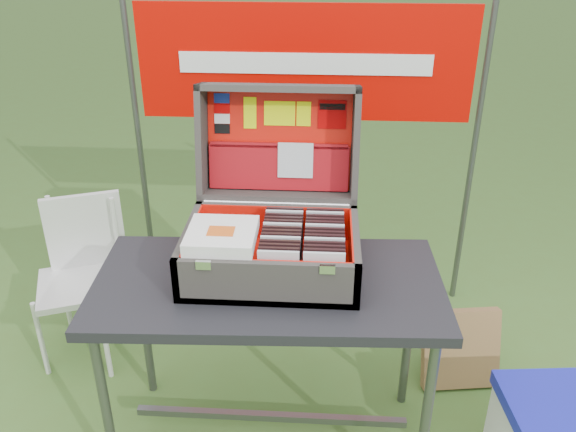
# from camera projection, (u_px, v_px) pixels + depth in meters

# --- Properties ---
(table) EXTENTS (1.27, 0.67, 0.78)m
(table) POSITION_uv_depth(u_px,v_px,m) (270.00, 365.00, 2.35)
(table) COLOR black
(table) RESTS_ON ground
(table_top) EXTENTS (1.27, 0.67, 0.04)m
(table_top) POSITION_uv_depth(u_px,v_px,m) (268.00, 285.00, 2.18)
(table_top) COLOR black
(table_top) RESTS_ON ground
(table_leg_fl) EXTENTS (0.04, 0.04, 0.74)m
(table_leg_fl) POSITION_uv_depth(u_px,v_px,m) (106.00, 410.00, 2.17)
(table_leg_fl) COLOR #59595B
(table_leg_fl) RESTS_ON ground
(table_leg_fr) EXTENTS (0.04, 0.04, 0.74)m
(table_leg_fr) POSITION_uv_depth(u_px,v_px,m) (425.00, 426.00, 2.11)
(table_leg_fr) COLOR #59595B
(table_leg_fr) RESTS_ON ground
(table_leg_bl) EXTENTS (0.04, 0.04, 0.74)m
(table_leg_bl) POSITION_uv_depth(u_px,v_px,m) (145.00, 324.00, 2.62)
(table_leg_bl) COLOR #59595B
(table_leg_bl) RESTS_ON ground
(table_leg_br) EXTENTS (0.04, 0.04, 0.74)m
(table_leg_br) POSITION_uv_depth(u_px,v_px,m) (409.00, 334.00, 2.55)
(table_leg_br) COLOR #59595B
(table_leg_br) RESTS_ON ground
(table_brace) EXTENTS (1.10, 0.03, 0.03)m
(table_brace) POSITION_uv_depth(u_px,v_px,m) (271.00, 416.00, 2.48)
(table_brace) COLOR #59595B
(table_brace) RESTS_ON ground
(suitcase) EXTENTS (0.62, 0.61, 0.59)m
(suitcase) POSITION_uv_depth(u_px,v_px,m) (272.00, 192.00, 2.15)
(suitcase) COLOR #46413C
(suitcase) RESTS_ON table
(suitcase_base_bottom) EXTENTS (0.62, 0.45, 0.02)m
(suitcase_base_bottom) POSITION_uv_depth(u_px,v_px,m) (272.00, 268.00, 2.22)
(suitcase_base_bottom) COLOR #46413C
(suitcase_base_bottom) RESTS_ON table_top
(suitcase_base_wall_front) EXTENTS (0.62, 0.02, 0.17)m
(suitcase_base_wall_front) POSITION_uv_depth(u_px,v_px,m) (266.00, 284.00, 2.00)
(suitcase_base_wall_front) COLOR #46413C
(suitcase_base_wall_front) RESTS_ON table_top
(suitcase_base_wall_back) EXTENTS (0.62, 0.02, 0.17)m
(suitcase_base_wall_back) POSITION_uv_depth(u_px,v_px,m) (276.00, 224.00, 2.38)
(suitcase_base_wall_back) COLOR #46413C
(suitcase_base_wall_back) RESTS_ON table_top
(suitcase_base_wall_left) EXTENTS (0.02, 0.45, 0.17)m
(suitcase_base_wall_left) POSITION_uv_depth(u_px,v_px,m) (189.00, 249.00, 2.21)
(suitcase_base_wall_left) COLOR #46413C
(suitcase_base_wall_left) RESTS_ON table_top
(suitcase_base_wall_right) EXTENTS (0.02, 0.45, 0.17)m
(suitcase_base_wall_right) POSITION_uv_depth(u_px,v_px,m) (355.00, 254.00, 2.17)
(suitcase_base_wall_right) COLOR #46413C
(suitcase_base_wall_right) RESTS_ON table_top
(suitcase_liner_floor) EXTENTS (0.57, 0.40, 0.01)m
(suitcase_liner_floor) POSITION_uv_depth(u_px,v_px,m) (272.00, 265.00, 2.22)
(suitcase_liner_floor) COLOR #F01200
(suitcase_liner_floor) RESTS_ON suitcase_base_bottom
(suitcase_latch_left) EXTENTS (0.05, 0.01, 0.03)m
(suitcase_latch_left) POSITION_uv_depth(u_px,v_px,m) (203.00, 265.00, 1.97)
(suitcase_latch_left) COLOR silver
(suitcase_latch_left) RESTS_ON suitcase_base_wall_front
(suitcase_latch_right) EXTENTS (0.05, 0.01, 0.03)m
(suitcase_latch_right) POSITION_uv_depth(u_px,v_px,m) (327.00, 269.00, 1.95)
(suitcase_latch_right) COLOR silver
(suitcase_latch_right) RESTS_ON suitcase_base_wall_front
(suitcase_hinge) EXTENTS (0.56, 0.02, 0.02)m
(suitcase_hinge) POSITION_uv_depth(u_px,v_px,m) (276.00, 203.00, 2.35)
(suitcase_hinge) COLOR silver
(suitcase_hinge) RESTS_ON suitcase_base_wall_back
(suitcase_lid_back) EXTENTS (0.62, 0.12, 0.44)m
(suitcase_lid_back) POSITION_uv_depth(u_px,v_px,m) (280.00, 140.00, 2.44)
(suitcase_lid_back) COLOR #46413C
(suitcase_lid_back) RESTS_ON suitcase_base_wall_back
(suitcase_lid_rim_far) EXTENTS (0.62, 0.17, 0.06)m
(suitcase_lid_rim_far) POSITION_uv_depth(u_px,v_px,m) (279.00, 88.00, 2.31)
(suitcase_lid_rim_far) COLOR #46413C
(suitcase_lid_rim_far) RESTS_ON suitcase_lid_back
(suitcase_lid_rim_near) EXTENTS (0.62, 0.17, 0.06)m
(suitcase_lid_rim_near) POSITION_uv_depth(u_px,v_px,m) (278.00, 195.00, 2.43)
(suitcase_lid_rim_near) COLOR #46413C
(suitcase_lid_rim_near) RESTS_ON suitcase_lid_back
(suitcase_lid_rim_left) EXTENTS (0.02, 0.26, 0.47)m
(suitcase_lid_rim_left) POSITION_uv_depth(u_px,v_px,m) (202.00, 141.00, 2.39)
(suitcase_lid_rim_left) COLOR #46413C
(suitcase_lid_rim_left) RESTS_ON suitcase_lid_back
(suitcase_lid_rim_right) EXTENTS (0.02, 0.26, 0.47)m
(suitcase_lid_rim_right) POSITION_uv_depth(u_px,v_px,m) (356.00, 145.00, 2.35)
(suitcase_lid_rim_right) COLOR #46413C
(suitcase_lid_rim_right) RESTS_ON suitcase_lid_back
(suitcase_lid_liner) EXTENTS (0.57, 0.09, 0.39)m
(suitcase_lid_liner) POSITION_uv_depth(u_px,v_px,m) (279.00, 141.00, 2.42)
(suitcase_lid_liner) COLOR #F01200
(suitcase_lid_liner) RESTS_ON suitcase_lid_back
(suitcase_liner_wall_front) EXTENTS (0.57, 0.01, 0.14)m
(suitcase_liner_wall_front) POSITION_uv_depth(u_px,v_px,m) (266.00, 278.00, 2.01)
(suitcase_liner_wall_front) COLOR #F01200
(suitcase_liner_wall_front) RESTS_ON suitcase_base_bottom
(suitcase_liner_wall_back) EXTENTS (0.57, 0.01, 0.14)m
(suitcase_liner_wall_back) POSITION_uv_depth(u_px,v_px,m) (276.00, 223.00, 2.36)
(suitcase_liner_wall_back) COLOR #F01200
(suitcase_liner_wall_back) RESTS_ON suitcase_base_bottom
(suitcase_liner_wall_left) EXTENTS (0.01, 0.40, 0.14)m
(suitcase_liner_wall_left) POSITION_uv_depth(u_px,v_px,m) (193.00, 246.00, 2.20)
(suitcase_liner_wall_left) COLOR #F01200
(suitcase_liner_wall_left) RESTS_ON suitcase_base_bottom
(suitcase_liner_wall_right) EXTENTS (0.01, 0.40, 0.14)m
(suitcase_liner_wall_right) POSITION_uv_depth(u_px,v_px,m) (351.00, 251.00, 2.17)
(suitcase_liner_wall_right) COLOR #F01200
(suitcase_liner_wall_right) RESTS_ON suitcase_base_bottom
(suitcase_lid_pocket) EXTENTS (0.55, 0.07, 0.18)m
(suitcase_lid_pocket) POSITION_uv_depth(u_px,v_px,m) (279.00, 167.00, 2.43)
(suitcase_lid_pocket) COLOR #9F0E15
(suitcase_lid_pocket) RESTS_ON suitcase_lid_liner
(suitcase_pocket_edge) EXTENTS (0.54, 0.02, 0.02)m
(suitcase_pocket_edge) POSITION_uv_depth(u_px,v_px,m) (279.00, 145.00, 2.40)
(suitcase_pocket_edge) COLOR #9F0E15
(suitcase_pocket_edge) RESTS_ON suitcase_lid_pocket
(suitcase_pocket_cd) EXTENTS (0.14, 0.04, 0.14)m
(suitcase_pocket_cd) POSITION_uv_depth(u_px,v_px,m) (295.00, 160.00, 2.40)
(suitcase_pocket_cd) COLOR silver
(suitcase_pocket_cd) RESTS_ON suitcase_lid_pocket
(lid_sticker_cc_a) EXTENTS (0.06, 0.01, 0.04)m
(lid_sticker_cc_a) POSITION_uv_depth(u_px,v_px,m) (222.00, 98.00, 2.39)
(lid_sticker_cc_a) COLOR #1933B2
(lid_sticker_cc_a) RESTS_ON suitcase_lid_liner
(lid_sticker_cc_b) EXTENTS (0.06, 0.01, 0.04)m
(lid_sticker_cc_b) POSITION_uv_depth(u_px,v_px,m) (222.00, 108.00, 2.40)
(lid_sticker_cc_b) COLOR #B20000
(lid_sticker_cc_b) RESTS_ON suitcase_lid_liner
(lid_sticker_cc_c) EXTENTS (0.06, 0.01, 0.04)m
(lid_sticker_cc_c) POSITION_uv_depth(u_px,v_px,m) (222.00, 119.00, 2.41)
(lid_sticker_cc_c) COLOR white
(lid_sticker_cc_c) RESTS_ON suitcase_lid_liner
(lid_sticker_cc_d) EXTENTS (0.06, 0.01, 0.04)m
(lid_sticker_cc_d) POSITION_uv_depth(u_px,v_px,m) (222.00, 129.00, 2.42)
(lid_sticker_cc_d) COLOR black
(lid_sticker_cc_d) RESTS_ON suitcase_lid_liner
(lid_card_neon_tall) EXTENTS (0.05, 0.03, 0.12)m
(lid_card_neon_tall) POSITION_uv_depth(u_px,v_px,m) (250.00, 113.00, 2.39)
(lid_card_neon_tall) COLOR #DEF405
(lid_card_neon_tall) RESTS_ON suitcase_lid_liner
(lid_card_neon_main) EXTENTS (0.12, 0.02, 0.09)m
(lid_card_neon_main) POSITION_uv_depth(u_px,v_px,m) (280.00, 113.00, 2.39)
(lid_card_neon_main) COLOR #DEF405
(lid_card_neon_main) RESTS_ON suitcase_lid_liner
(lid_card_neon_small) EXTENTS (0.06, 0.02, 0.09)m
(lid_card_neon_small) POSITION_uv_depth(u_px,v_px,m) (304.00, 114.00, 2.38)
(lid_card_neon_small) COLOR #DEF405
(lid_card_neon_small) RESTS_ON suitcase_lid_liner
(lid_sticker_band) EXTENTS (0.11, 0.03, 0.11)m
(lid_sticker_band) POSITION_uv_depth(u_px,v_px,m) (332.00, 115.00, 2.38)
(lid_sticker_band) COLOR #B20000
(lid_sticker_band) RESTS_ON suitcase_lid_liner
(lid_sticker_band_bar) EXTENTS (0.10, 0.01, 0.02)m
(lid_sticker_band_bar) POSITION_uv_depth(u_px,v_px,m) (332.00, 107.00, 2.37)
(lid_sticker_band_bar) COLOR black
(lid_sticker_band_bar) RESTS_ON suitcase_lid_liner
(cd_left_0) EXTENTS (0.14, 0.01, 0.16)m
(cd_left_0) POSITION_uv_depth(u_px,v_px,m) (278.00, 272.00, 2.02)
(cd_left_0) COLOR silver
(cd_left_0) RESTS_ON suitcase_liner_floor
(cd_left_1) EXTENTS (0.14, 0.01, 0.16)m
(cd_left_1) POSITION_uv_depth(u_px,v_px,m) (279.00, 268.00, 2.04)
(cd_left_1) COLOR black
(cd_left_1) RESTS_ON suitcase_liner_floor
(cd_left_2) EXTENTS (0.14, 0.01, 0.16)m
(cd_left_2) POSITION_uv_depth(u_px,v_px,m) (280.00, 264.00, 2.07)
(cd_left_2) COLOR black
(cd_left_2) RESTS_ON suitcase_liner_floor
(cd_left_3) EXTENTS (0.14, 0.01, 0.16)m
(cd_left_3) POSITION_uv_depth(u_px,v_px,m) (280.00, 260.00, 2.09)
(cd_left_3) COLOR black
(cd_left_3) RESTS_ON suitcase_liner_floor
(cd_left_4) EXTENTS (0.14, 0.01, 0.16)m
(cd_left_4) POSITION_uv_depth(u_px,v_px,m) (281.00, 257.00, 2.11)
(cd_left_4) COLOR silver
(cd_left_4) RESTS_ON suitcase_liner_floor
(cd_left_5) EXTENTS (0.14, 0.01, 0.16)m
(cd_left_5) POSITION_uv_depth(u_px,v_px,m) (281.00, 253.00, 2.13)
(cd_left_5) COLOR black
(cd_left_5) RESTS_ON suitcase_liner_floor
(cd_left_6) EXTENTS (0.14, 0.01, 0.16)m
(cd_left_6) POSITION_uv_depth(u_px,v_px,m) (282.00, 249.00, 2.15)
(cd_left_6) COLOR black
(cd_left_6) RESTS_ON suitcase_liner_floor
(cd_left_7) EXTENTS (0.14, 0.01, 0.16)m
(cd_left_7) POSITION_uv_depth(u_px,v_px,m) (282.00, 246.00, 2.17)
(cd_left_7) COLOR black
(cd_left_7) RESTS_ON suitcase_liner_floor
(cd_left_8) EXTENTS (0.14, 0.01, 0.16)m
(cd_left_8) POSITION_uv_depth(u_px,v_px,m) (283.00, 242.00, 2.20)
(cd_left_8) COLOR silver
(cd_left_8) RESTS_ON suitcase_liner_floor
(cd_left_9) EXTENTS (0.14, 0.01, 0.16)m
(cd_left_9) POSITION_uv_depth(u_px,v_px,m) (283.00, 239.00, 2.22)
(cd_left_9) COLOR black
(cd_left_9) RESTS_ON suitcase_liner_floor
(cd_left_10) EXTENTS (0.14, 0.01, 0.16)m
(cd_left_10) POSITION_uv_depth(u_px,v_px,m) (284.00, 236.00, 2.24)
(cd_left_10) COLOR black
(cd_left_10) RESTS_ON suitcase_liner_floor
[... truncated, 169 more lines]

